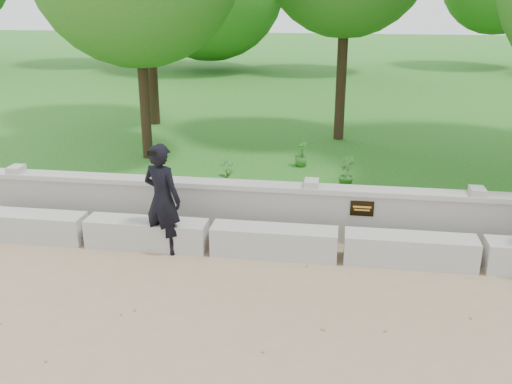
# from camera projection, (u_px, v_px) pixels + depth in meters

# --- Properties ---
(ground) EXTENTS (80.00, 80.00, 0.00)m
(ground) POSITION_uv_depth(u_px,v_px,m) (338.00, 330.00, 6.77)
(ground) COLOR #9B805F
(ground) RESTS_ON ground
(lawn) EXTENTS (40.00, 22.00, 0.25)m
(lawn) POSITION_uv_depth(u_px,v_px,m) (344.00, 103.00, 19.77)
(lawn) COLOR #1B6618
(lawn) RESTS_ON ground
(concrete_bench) EXTENTS (11.90, 0.45, 0.45)m
(concrete_bench) POSITION_uv_depth(u_px,v_px,m) (341.00, 246.00, 8.46)
(concrete_bench) COLOR #B1AEA7
(concrete_bench) RESTS_ON ground
(parapet_wall) EXTENTS (12.50, 0.35, 0.90)m
(parapet_wall) POSITION_uv_depth(u_px,v_px,m) (342.00, 214.00, 9.04)
(parapet_wall) COLOR #A6A49D
(parapet_wall) RESTS_ON ground
(man_main) EXTENTS (0.73, 0.68, 1.72)m
(man_main) POSITION_uv_depth(u_px,v_px,m) (162.00, 199.00, 8.52)
(man_main) COLOR black
(man_main) RESTS_ON ground
(shrub_a) EXTENTS (0.37, 0.35, 0.59)m
(shrub_a) POSITION_uv_depth(u_px,v_px,m) (227.00, 174.00, 10.75)
(shrub_a) COLOR #316F25
(shrub_a) RESTS_ON lawn
(shrub_b) EXTENTS (0.38, 0.43, 0.65)m
(shrub_b) POSITION_uv_depth(u_px,v_px,m) (345.00, 174.00, 10.62)
(shrub_b) COLOR #316F25
(shrub_b) RESTS_ON lawn
(shrub_d) EXTENTS (0.38, 0.39, 0.54)m
(shrub_d) POSITION_uv_depth(u_px,v_px,m) (301.00, 154.00, 12.12)
(shrub_d) COLOR #316F25
(shrub_d) RESTS_ON lawn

